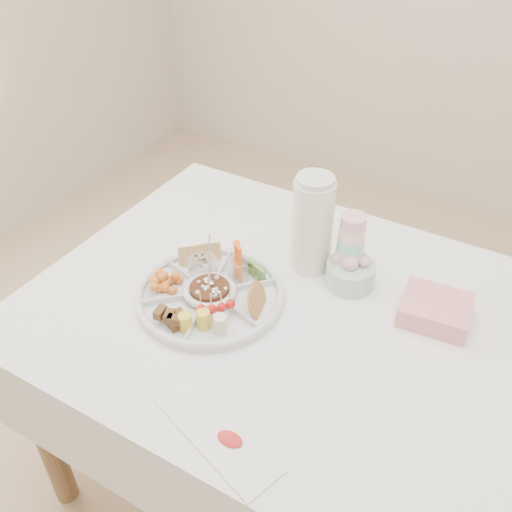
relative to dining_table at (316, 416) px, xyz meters
The scene contains 15 objects.
floor 0.38m from the dining_table, ahead, with size 4.00×4.00×0.00m, color tan.
dining_table is the anchor object (origin of this frame).
party_tray 0.50m from the dining_table, 165.55° to the right, with size 0.38×0.38×0.04m, color white.
bean_dip 0.51m from the dining_table, 165.55° to the right, with size 0.10×0.10×0.04m, color black.
tortillas 0.46m from the dining_table, 165.71° to the right, with size 0.09×0.09×0.06m, color olive, non-canonical shape.
carrot_cucumber 0.52m from the dining_table, 169.26° to the left, with size 0.12×0.12×0.11m, color #FF5D17, non-canonical shape.
pita_raisins 0.57m from the dining_table, behind, with size 0.11×0.11×0.06m, color #D9BD82, non-canonical shape.
cherries 0.60m from the dining_table, 165.49° to the right, with size 0.11×0.11×0.04m, color #C75D1E, non-canonical shape.
granola_chunks 0.57m from the dining_table, 148.55° to the right, with size 0.10×0.10×0.04m, color brown, non-canonical shape.
banana_tomato 0.51m from the dining_table, 140.38° to the right, with size 0.11×0.11×0.09m, color #E6BF62, non-canonical shape.
cup_stack 0.52m from the dining_table, 96.89° to the left, with size 0.08×0.08×0.21m, color beige.
thermos 0.57m from the dining_table, 126.15° to the left, with size 0.11×0.11×0.29m, color white.
flower_bowl 0.46m from the dining_table, 92.42° to the left, with size 0.13×0.13×0.10m, color #91BA9E.
napkin_stack 0.49m from the dining_table, 33.24° to the left, with size 0.17×0.15×0.06m, color pink.
placemat 0.56m from the dining_table, 97.12° to the right, with size 0.31×0.10×0.01m, color white.
Camera 1 is at (0.37, -0.97, 1.76)m, focal length 40.00 mm.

